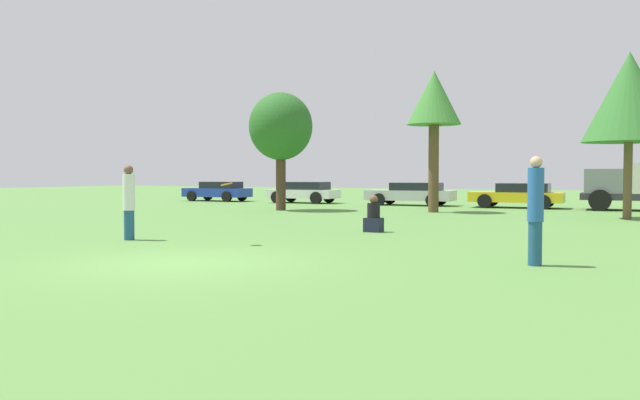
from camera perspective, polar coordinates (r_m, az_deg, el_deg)
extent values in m
plane|color=#54843D|center=(12.11, -12.16, -5.46)|extent=(120.00, 120.00, 0.00)
cylinder|color=navy|center=(16.52, -16.58, -2.16)|extent=(0.25, 0.25, 0.73)
cylinder|color=silver|center=(16.48, -16.62, 0.67)|extent=(0.29, 0.29, 0.90)
sphere|color=brown|center=(16.47, -16.64, 2.58)|extent=(0.23, 0.23, 0.23)
cylinder|color=navy|center=(12.04, 18.55, -3.69)|extent=(0.24, 0.24, 0.78)
cylinder|color=#2659A5|center=(11.98, 18.61, 0.45)|extent=(0.28, 0.28, 0.96)
sphere|color=tan|center=(11.97, 18.64, 3.20)|extent=(0.21, 0.21, 0.21)
cylinder|color=orange|center=(14.86, -8.29, 1.40)|extent=(0.27, 0.27, 0.10)
cube|color=#191E33|center=(18.10, 4.78, -2.22)|extent=(0.48, 0.40, 0.40)
cylinder|color=black|center=(18.07, 4.78, -0.94)|extent=(0.36, 0.36, 0.42)
sphere|color=brown|center=(18.06, 4.79, 0.06)|extent=(0.24, 0.24, 0.24)
cylinder|color=#473323|center=(28.81, -3.50, 2.04)|extent=(0.44, 0.44, 2.98)
ellipsoid|color=#286023|center=(28.89, -3.51, 6.55)|extent=(2.85, 2.85, 3.02)
cylinder|color=brown|center=(27.75, 10.05, 2.77)|extent=(0.44, 0.44, 3.73)
cone|color=#3D7F33|center=(27.94, 10.10, 8.94)|extent=(2.28, 2.28, 2.28)
cylinder|color=brown|center=(25.60, 25.65, 1.56)|extent=(0.30, 0.30, 2.78)
cone|color=#33702D|center=(25.75, 25.77, 8.25)|extent=(3.23, 3.23, 3.23)
cube|color=#1E389E|center=(39.18, -9.13, 0.67)|extent=(4.07, 1.80, 0.52)
cube|color=black|center=(39.00, -8.77, 1.33)|extent=(2.26, 1.54, 0.39)
cylinder|color=black|center=(39.22, -11.32, 0.35)|extent=(0.63, 0.23, 0.62)
cylinder|color=black|center=(40.57, -9.92, 0.42)|extent=(0.63, 0.23, 0.62)
cylinder|color=black|center=(37.80, -8.28, 0.30)|extent=(0.63, 0.23, 0.62)
cylinder|color=black|center=(39.20, -6.94, 0.37)|extent=(0.63, 0.23, 0.62)
cube|color=silver|center=(36.13, -1.51, 0.56)|extent=(3.99, 1.85, 0.48)
cube|color=black|center=(35.99, -1.09, 1.28)|extent=(2.21, 1.58, 0.43)
cylinder|color=black|center=(35.95, -3.86, 0.25)|extent=(0.67, 0.23, 0.66)
cylinder|color=black|center=(37.46, -2.59, 0.33)|extent=(0.67, 0.23, 0.66)
cylinder|color=black|center=(34.83, -0.35, 0.19)|extent=(0.67, 0.23, 0.66)
cylinder|color=black|center=(36.39, 0.81, 0.28)|extent=(0.67, 0.23, 0.66)
cube|color=#B2B2B7|center=(33.68, 8.00, 0.42)|extent=(4.57, 1.87, 0.52)
cube|color=black|center=(33.57, 8.56, 1.19)|extent=(2.53, 1.60, 0.40)
cylinder|color=black|center=(33.31, 5.26, 0.05)|extent=(0.64, 0.21, 0.63)
cylinder|color=black|center=(34.93, 6.22, 0.15)|extent=(0.64, 0.21, 0.63)
cylinder|color=black|center=(32.47, 9.91, -0.03)|extent=(0.64, 0.21, 0.63)
cylinder|color=black|center=(34.13, 10.67, 0.08)|extent=(0.64, 0.21, 0.63)
cube|color=gold|center=(32.31, 17.04, 0.26)|extent=(4.36, 2.03, 0.47)
cube|color=black|center=(32.25, 17.62, 1.05)|extent=(2.42, 1.74, 0.43)
cylinder|color=black|center=(31.60, 14.41, -0.10)|extent=(0.68, 0.18, 0.67)
cylinder|color=black|center=(33.46, 15.01, 0.03)|extent=(0.68, 0.18, 0.67)
cylinder|color=black|center=(31.21, 19.22, -0.18)|extent=(0.68, 0.18, 0.67)
cylinder|color=black|center=(33.09, 19.55, -0.05)|extent=(0.68, 0.18, 0.67)
cube|color=slate|center=(31.78, 24.07, 1.55)|extent=(1.84, 2.02, 1.08)
cylinder|color=black|center=(30.77, 23.60, -0.03)|extent=(0.95, 0.29, 0.94)
cylinder|color=black|center=(32.84, 23.69, 0.11)|extent=(0.95, 0.29, 0.94)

